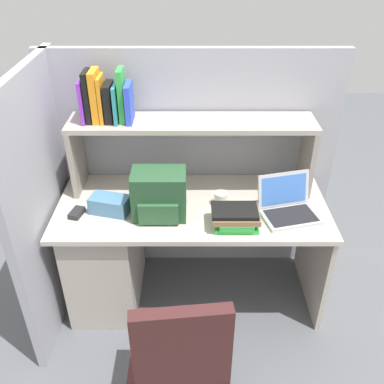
% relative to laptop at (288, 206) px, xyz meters
% --- Properties ---
extents(ground_plane, '(8.00, 8.00, 0.00)m').
position_rel_laptop_xyz_m(ground_plane, '(-0.55, 0.09, -0.78)').
color(ground_plane, '#595B60').
extents(desk, '(1.60, 0.70, 0.73)m').
position_rel_laptop_xyz_m(desk, '(-0.93, 0.09, -0.38)').
color(desk, beige).
rests_on(desk, ground_plane).
extents(cubicle_partition_rear, '(1.84, 0.05, 1.55)m').
position_rel_laptop_xyz_m(cubicle_partition_rear, '(-0.55, 0.47, -0.01)').
color(cubicle_partition_rear, '#9E9EA8').
rests_on(cubicle_partition_rear, ground_plane).
extents(cubicle_partition_left, '(0.05, 1.06, 1.55)m').
position_rel_laptop_xyz_m(cubicle_partition_left, '(-1.40, 0.04, -0.01)').
color(cubicle_partition_left, '#9E9EA8').
rests_on(cubicle_partition_left, ground_plane).
extents(overhead_hutch, '(1.44, 0.28, 0.45)m').
position_rel_laptop_xyz_m(overhead_hutch, '(-0.55, 0.29, 0.30)').
color(overhead_hutch, gray).
rests_on(overhead_hutch, desk).
extents(reference_books_on_shelf, '(0.28, 0.18, 0.30)m').
position_rel_laptop_xyz_m(reference_books_on_shelf, '(-1.03, 0.29, 0.53)').
color(reference_books_on_shelf, purple).
rests_on(reference_books_on_shelf, overhead_hutch).
extents(laptop, '(0.36, 0.32, 0.22)m').
position_rel_laptop_xyz_m(laptop, '(0.00, 0.00, 0.00)').
color(laptop, '#B7BABF').
rests_on(laptop, desk).
extents(backpack, '(0.30, 0.22, 0.27)m').
position_rel_laptop_xyz_m(backpack, '(-0.73, -0.01, 0.08)').
color(backpack, '#264C2D').
rests_on(backpack, desk).
extents(computer_mouse, '(0.08, 0.12, 0.03)m').
position_rel_laptop_xyz_m(computer_mouse, '(-1.20, -0.02, -0.03)').
color(computer_mouse, '#262628').
rests_on(computer_mouse, desk).
extents(paper_cup, '(0.08, 0.08, 0.08)m').
position_rel_laptop_xyz_m(paper_cup, '(-0.38, 0.09, -0.01)').
color(paper_cup, white).
rests_on(paper_cup, desk).
extents(tissue_box, '(0.24, 0.17, 0.10)m').
position_rel_laptop_xyz_m(tissue_box, '(-1.02, 0.02, -0.00)').
color(tissue_box, teal).
rests_on(tissue_box, desk).
extents(desk_book_stack, '(0.26, 0.19, 0.11)m').
position_rel_laptop_xyz_m(desk_book_stack, '(-0.31, -0.12, 0.01)').
color(desk_book_stack, green).
rests_on(desk_book_stack, desk).
extents(office_chair, '(0.52, 0.52, 0.93)m').
position_rel_laptop_xyz_m(office_chair, '(-0.60, -0.77, -0.39)').
color(office_chair, black).
rests_on(office_chair, ground_plane).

